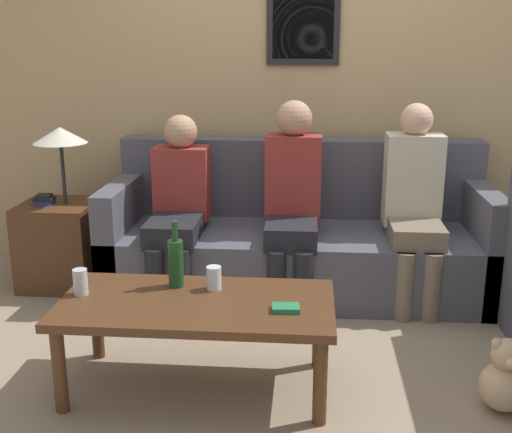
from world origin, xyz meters
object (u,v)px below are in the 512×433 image
(wine_bottle, at_px, (176,262))
(person_left, at_px, (178,201))
(couch_main, at_px, (298,240))
(person_middle, at_px, (293,196))
(drinking_glass, at_px, (214,278))
(teddy_bear, at_px, (505,379))
(coffee_table, at_px, (197,312))
(person_right, at_px, (414,199))

(wine_bottle, xyz_separation_m, person_left, (-0.19, 0.98, 0.04))
(couch_main, height_order, wine_bottle, couch_main)
(wine_bottle, relative_size, person_middle, 0.26)
(person_middle, bearing_deg, drinking_glass, -108.58)
(wine_bottle, bearing_deg, person_middle, 61.87)
(couch_main, height_order, teddy_bear, couch_main)
(coffee_table, relative_size, wine_bottle, 3.85)
(person_middle, height_order, teddy_bear, person_middle)
(drinking_glass, distance_m, person_right, 1.49)
(teddy_bear, bearing_deg, person_right, 100.61)
(wine_bottle, height_order, teddy_bear, wine_bottle)
(drinking_glass, xyz_separation_m, person_right, (1.07, 1.02, 0.15))
(couch_main, distance_m, person_left, 0.82)
(wine_bottle, xyz_separation_m, person_right, (1.25, 1.00, 0.08))
(couch_main, xyz_separation_m, coffee_table, (-0.43, -1.33, 0.07))
(couch_main, bearing_deg, teddy_bear, -56.48)
(person_right, relative_size, teddy_bear, 3.56)
(person_left, bearing_deg, drinking_glass, -69.81)
(drinking_glass, distance_m, person_left, 1.08)
(wine_bottle, relative_size, person_left, 0.29)
(coffee_table, distance_m, person_left, 1.21)
(person_right, bearing_deg, person_middle, -178.07)
(drinking_glass, bearing_deg, teddy_bear, -9.31)
(teddy_bear, bearing_deg, coffee_table, 176.92)
(couch_main, relative_size, coffee_table, 1.94)
(couch_main, xyz_separation_m, person_middle, (-0.04, -0.19, 0.34))
(coffee_table, xyz_separation_m, teddy_bear, (1.36, -0.07, -0.23))
(couch_main, height_order, coffee_table, couch_main)
(drinking_glass, relative_size, person_middle, 0.09)
(drinking_glass, xyz_separation_m, teddy_bear, (1.30, -0.21, -0.34))
(wine_bottle, distance_m, person_middle, 1.11)
(couch_main, distance_m, person_middle, 0.39)
(coffee_table, relative_size, person_right, 1.03)
(couch_main, relative_size, person_middle, 1.98)
(coffee_table, bearing_deg, person_right, 45.92)
(couch_main, bearing_deg, wine_bottle, -115.67)
(drinking_glass, height_order, person_middle, person_middle)
(wine_bottle, xyz_separation_m, teddy_bear, (1.48, -0.24, -0.41))
(couch_main, bearing_deg, person_left, -166.30)
(coffee_table, height_order, drinking_glass, drinking_glass)
(couch_main, relative_size, drinking_glass, 21.43)
(person_right, bearing_deg, couch_main, 166.94)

